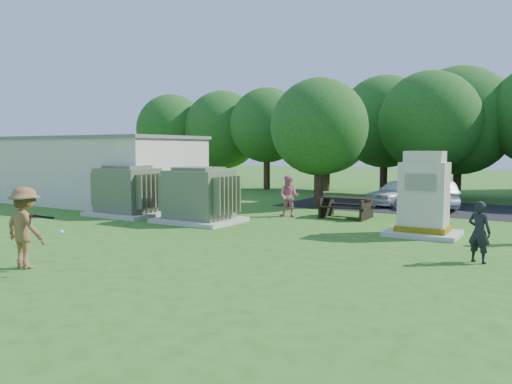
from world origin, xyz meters
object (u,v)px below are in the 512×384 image
Objects in this scene: batter at (25,227)px; person_by_generator at (479,232)px; generator_cabinet at (424,199)px; person_at_picnic at (289,196)px; transformer_left at (128,192)px; transformer_right at (199,196)px; picnic_table at (346,205)px; car_white at (399,192)px; car_silver_a at (435,194)px.

batter reaches higher than person_by_generator.
generator_cabinet is 1.77× the size of person_by_generator.
person_at_picnic is (-5.63, 1.64, -0.33)m from generator_cabinet.
transformer_right is (3.70, 0.00, 0.00)m from transformer_left.
generator_cabinet is at bearing -35.71° from picnic_table.
picnic_table is at bearing 144.29° from generator_cabinet.
person_at_picnic reaches higher than picnic_table.
car_white is (2.72, 6.36, -0.21)m from person_at_picnic.
generator_cabinet is 8.53m from car_white.
picnic_table is (-3.54, 2.55, -0.66)m from generator_cabinet.
transformer_left is 12.75m from car_white.
transformer_left is at bearing 180.00° from transformer_right.
batter reaches higher than car_white.
generator_cabinet is at bearing -49.41° from car_white.
transformer_left and transformer_right have the same top height.
car_silver_a is (2.37, 5.22, 0.12)m from picnic_table.
batter is (-3.42, -11.72, 0.43)m from picnic_table.
generator_cabinet reaches higher than car_silver_a.
batter is (4.66, -7.85, -0.02)m from transformer_left.
transformer_left is at bearing -58.34° from batter.
car_silver_a is at bearing 41.01° from transformer_left.
transformer_left reaches higher than car_silver_a.
generator_cabinet reaches higher than picnic_table.
car_silver_a is at bearing 65.62° from picnic_table.
car_white is at bearing -45.75° from person_by_generator.
generator_cabinet is at bearing 9.44° from transformer_right.
car_silver_a reaches higher than picnic_table.
person_by_generator is 12.25m from car_white.
transformer_right is 10.58m from car_white.
generator_cabinet is 11.51m from batter.
person_at_picnic is (-7.65, 4.85, 0.09)m from person_by_generator.
picnic_table is at bearing -25.50° from person_by_generator.
picnic_table is 0.50× the size of car_silver_a.
batter is 17.90m from car_silver_a.
picnic_table is 1.28× the size of person_by_generator.
batter is 0.49× the size of car_silver_a.
car_silver_a is at bearing -107.88° from batter.
person_at_picnic is (5.99, 2.96, -0.13)m from transformer_left.
person_at_picnic reaches higher than car_white.
transformer_right is at bearing -82.05° from batter.
batter reaches higher than person_at_picnic.
batter is 17.64m from car_white.
transformer_right is 1.98× the size of person_by_generator.
person_by_generator is (2.02, -3.21, -0.42)m from generator_cabinet.
batter is 1.25× the size of person_by_generator.
transformer_left is 9.13m from batter.
transformer_left is 13.77m from person_by_generator.
person_by_generator is at bearing -57.84° from generator_cabinet.
person_by_generator is 9.06m from person_at_picnic.
batter is at bearing 48.97° from car_silver_a.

